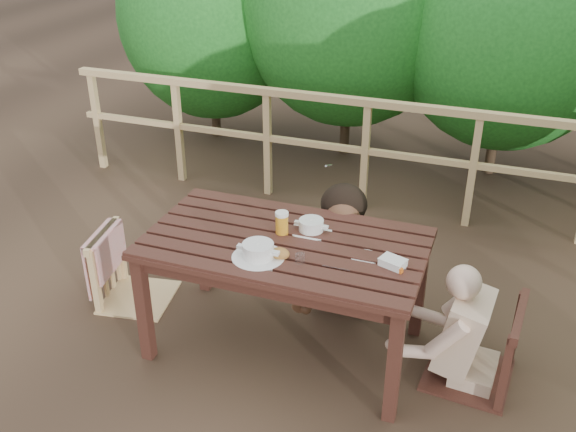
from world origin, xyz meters
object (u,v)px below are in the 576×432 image
(bread_roll, at_px, (280,254))
(tumbler, at_px, (300,259))
(chair_left, at_px, (131,239))
(soup_far, at_px, (311,226))
(soup_near, at_px, (258,251))
(chair_right, at_px, (479,306))
(butter_tub, at_px, (393,264))
(woman, at_px, (345,203))
(diner_right, at_px, (487,293))
(chair_far, at_px, (343,238))
(beer_glass, at_px, (282,224))
(table, at_px, (285,295))

(bread_roll, bearing_deg, tumbler, -9.38)
(chair_left, relative_size, bread_roll, 8.67)
(soup_far, bearing_deg, soup_near, -115.12)
(chair_right, relative_size, bread_roll, 9.12)
(chair_left, xyz_separation_m, chair_right, (2.27, -0.02, 0.03))
(chair_left, distance_m, chair_right, 2.27)
(chair_right, relative_size, butter_tub, 7.33)
(chair_left, height_order, soup_far, chair_left)
(woman, height_order, butter_tub, woman)
(bread_roll, bearing_deg, diner_right, 13.78)
(chair_left, bearing_deg, diner_right, -99.55)
(chair_left, xyz_separation_m, chair_far, (1.30, 0.60, -0.06))
(chair_left, distance_m, bread_roll, 1.25)
(soup_near, distance_m, butter_tub, 0.74)
(soup_near, height_order, beer_glass, beer_glass)
(table, distance_m, diner_right, 1.18)
(table, height_order, butter_tub, butter_tub)
(woman, height_order, soup_far, woman)
(table, relative_size, soup_far, 6.52)
(soup_near, relative_size, beer_glass, 1.96)
(soup_far, xyz_separation_m, beer_glass, (-0.15, -0.09, 0.03))
(chair_far, relative_size, soup_near, 2.83)
(woman, relative_size, bread_roll, 12.25)
(diner_right, height_order, tumbler, diner_right)
(soup_far, distance_m, beer_glass, 0.18)
(soup_near, height_order, bread_roll, soup_near)
(chair_left, height_order, bread_roll, chair_left)
(diner_right, relative_size, butter_tub, 8.76)
(diner_right, bearing_deg, tumbler, 111.72)
(chair_left, bearing_deg, tumbler, -112.70)
(butter_tub, bearing_deg, soup_far, 176.28)
(bread_roll, bearing_deg, chair_left, 165.83)
(chair_far, relative_size, woman, 0.62)
(table, distance_m, tumbler, 0.48)
(soup_far, bearing_deg, butter_tub, -22.85)
(diner_right, bearing_deg, chair_far, 63.01)
(bread_roll, relative_size, butter_tub, 0.80)
(bread_roll, xyz_separation_m, tumbler, (0.13, -0.02, 0.00))
(bread_roll, bearing_deg, beer_glass, 107.94)
(chair_right, bearing_deg, tumbler, -67.79)
(soup_far, distance_m, tumbler, 0.37)
(chair_far, xyz_separation_m, soup_near, (-0.24, -0.94, 0.38))
(soup_near, height_order, tumbler, soup_near)
(chair_left, xyz_separation_m, bread_roll, (1.18, -0.30, 0.30))
(butter_tub, bearing_deg, chair_left, -166.66)
(beer_glass, bearing_deg, woman, 72.73)
(soup_near, height_order, soup_far, soup_near)
(chair_far, relative_size, chair_right, 0.83)
(chair_left, height_order, soup_near, chair_left)
(soup_near, relative_size, bread_roll, 2.68)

